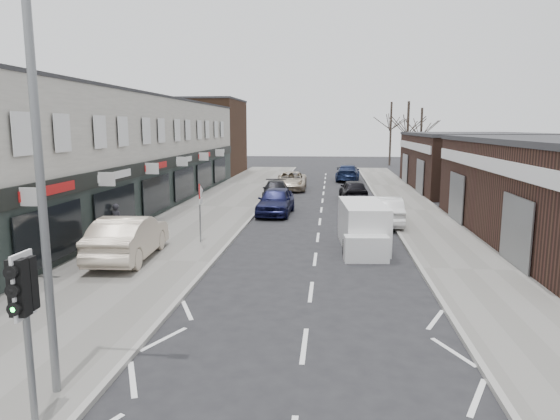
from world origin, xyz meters
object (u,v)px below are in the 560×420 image
(warning_sign, at_px, (200,196))
(parked_car_left_b, at_px, (276,190))
(parked_car_left_a, at_px, (276,201))
(parked_car_right_b, at_px, (353,190))
(sedan_on_pavement, at_px, (129,237))
(pedestrian, at_px, (117,221))
(parked_car_right_a, at_px, (385,211))
(street_lamp, at_px, (48,161))
(parked_car_right_c, at_px, (348,173))
(traffic_light, at_px, (24,301))
(parked_car_left_c, at_px, (291,181))
(white_van, at_px, (363,227))

(warning_sign, bearing_deg, parked_car_left_b, 82.99)
(parked_car_left_a, xyz_separation_m, parked_car_right_b, (4.91, 6.68, -0.08))
(sedan_on_pavement, relative_size, pedestrian, 3.19)
(pedestrian, bearing_deg, parked_car_right_a, -144.45)
(street_lamp, xyz_separation_m, sedan_on_pavement, (-2.70, 9.69, -3.64))
(warning_sign, bearing_deg, parked_car_right_c, 75.07)
(sedan_on_pavement, distance_m, parked_car_left_a, 12.06)
(traffic_light, distance_m, parked_car_left_c, 34.04)
(warning_sign, height_order, pedestrian, warning_sign)
(street_lamp, height_order, parked_car_left_b, street_lamp)
(parked_car_left_c, height_order, parked_car_right_c, parked_car_right_c)
(street_lamp, relative_size, parked_car_left_a, 1.67)
(white_van, bearing_deg, traffic_light, -118.94)
(traffic_light, distance_m, sedan_on_pavement, 11.36)
(parked_car_left_a, bearing_deg, parked_car_right_b, 56.25)
(parked_car_right_b, bearing_deg, parked_car_right_c, -95.04)
(parked_car_left_a, bearing_deg, parked_car_left_c, 92.73)
(traffic_light, bearing_deg, street_lamp, 95.88)
(white_van, height_order, parked_car_left_a, white_van)
(warning_sign, height_order, parked_car_left_c, warning_sign)
(street_lamp, height_order, parked_car_left_a, street_lamp)
(parked_car_left_a, distance_m, parked_car_left_c, 11.87)
(traffic_light, distance_m, parked_car_right_c, 42.16)
(parked_car_left_b, bearing_deg, warning_sign, -102.33)
(warning_sign, distance_m, parked_car_right_a, 10.33)
(traffic_light, bearing_deg, parked_car_left_a, 85.62)
(traffic_light, relative_size, parked_car_left_c, 0.57)
(sedan_on_pavement, distance_m, pedestrian, 3.91)
(white_van, relative_size, parked_car_left_b, 1.12)
(white_van, height_order, pedestrian, white_van)
(parked_car_right_c, bearing_deg, street_lamp, 84.59)
(pedestrian, bearing_deg, white_van, -167.13)
(parked_car_right_a, height_order, parked_car_right_b, parked_car_right_a)
(parked_car_right_a, bearing_deg, parked_car_right_b, -80.87)
(sedan_on_pavement, bearing_deg, warning_sign, -127.54)
(parked_car_right_b, bearing_deg, parked_car_right_a, 92.92)
(pedestrian, bearing_deg, traffic_light, 121.95)
(white_van, bearing_deg, parked_car_right_c, 84.92)
(warning_sign, distance_m, parked_car_left_a, 8.55)
(pedestrian, relative_size, parked_car_right_c, 0.30)
(parked_car_right_b, bearing_deg, sedan_on_pavement, 57.13)
(parked_car_right_c, bearing_deg, parked_car_left_a, 79.93)
(parked_car_right_a, bearing_deg, parked_car_left_a, -21.75)
(sedan_on_pavement, relative_size, parked_car_left_a, 1.09)
(parked_car_left_a, distance_m, parked_car_right_b, 8.29)
(parked_car_left_c, bearing_deg, parked_car_right_b, -47.83)
(street_lamp, height_order, warning_sign, street_lamp)
(parked_car_left_c, height_order, parked_car_right_b, parked_car_left_c)
(parked_car_left_a, bearing_deg, warning_sign, -104.34)
(sedan_on_pavement, distance_m, parked_car_right_a, 13.72)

